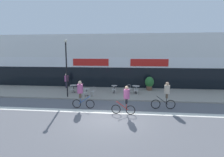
{
  "coord_description": "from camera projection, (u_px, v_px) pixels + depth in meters",
  "views": [
    {
      "loc": [
        1.33,
        -10.57,
        4.23
      ],
      "look_at": [
        -0.43,
        5.8,
        1.82
      ],
      "focal_mm": 28.0,
      "sensor_mm": 36.0,
      "label": 1
    }
  ],
  "objects": [
    {
      "name": "ground_plane",
      "position": [
        109.0,
        120.0,
        11.15
      ],
      "size": [
        120.0,
        120.0,
        0.0
      ],
      "primitive_type": "plane",
      "color": "#5B5B60"
    },
    {
      "name": "sidewalk_slab",
      "position": [
        118.0,
        93.0,
        18.28
      ],
      "size": [
        40.0,
        5.5,
        0.12
      ],
      "primitive_type": "cube",
      "color": "gray",
      "rests_on": "ground"
    },
    {
      "name": "storefront_facade",
      "position": [
        120.0,
        61.0,
        22.46
      ],
      "size": [
        40.0,
        4.06,
        6.45
      ],
      "color": "silver",
      "rests_on": "ground"
    },
    {
      "name": "bike_lane_stripe",
      "position": [
        112.0,
        112.0,
        12.6
      ],
      "size": [
        36.0,
        0.7,
        0.01
      ],
      "primitive_type": "cube",
      "color": "silver",
      "rests_on": "ground"
    },
    {
      "name": "bistro_table_0",
      "position": [
        74.0,
        87.0,
        18.33
      ],
      "size": [
        0.78,
        0.78,
        0.77
      ],
      "color": "black",
      "rests_on": "sidewalk_slab"
    },
    {
      "name": "bistro_table_1",
      "position": [
        87.0,
        91.0,
        16.83
      ],
      "size": [
        0.65,
        0.65,
        0.7
      ],
      "color": "black",
      "rests_on": "sidewalk_slab"
    },
    {
      "name": "bistro_table_2",
      "position": [
        114.0,
        88.0,
        18.27
      ],
      "size": [
        0.63,
        0.63,
        0.74
      ],
      "color": "black",
      "rests_on": "sidewalk_slab"
    },
    {
      "name": "bistro_table_3",
      "position": [
        136.0,
        88.0,
        17.94
      ],
      "size": [
        0.78,
        0.78,
        0.77
      ],
      "color": "black",
      "rests_on": "sidewalk_slab"
    },
    {
      "name": "cafe_chair_0_near",
      "position": [
        71.0,
        89.0,
        17.72
      ],
      "size": [
        0.41,
        0.58,
        0.9
      ],
      "rotation": [
        0.0,
        0.0,
        1.53
      ],
      "color": "#B7B2AD",
      "rests_on": "sidewalk_slab"
    },
    {
      "name": "cafe_chair_0_side",
      "position": [
        79.0,
        88.0,
        18.28
      ],
      "size": [
        0.59,
        0.42,
        0.9
      ],
      "rotation": [
        0.0,
        0.0,
        3.2
      ],
      "color": "#B7B2AD",
      "rests_on": "sidewalk_slab"
    },
    {
      "name": "cafe_chair_1_near",
      "position": [
        85.0,
        92.0,
        16.21
      ],
      "size": [
        0.45,
        0.6,
        0.9
      ],
      "rotation": [
        0.0,
        0.0,
        1.71
      ],
      "color": "#B7B2AD",
      "rests_on": "sidewalk_slab"
    },
    {
      "name": "cafe_chair_1_side",
      "position": [
        93.0,
        91.0,
        16.77
      ],
      "size": [
        0.6,
        0.45,
        0.9
      ],
      "rotation": [
        0.0,
        0.0,
        3.28
      ],
      "color": "#B7B2AD",
      "rests_on": "sidewalk_slab"
    },
    {
      "name": "cafe_chair_2_near",
      "position": [
        114.0,
        89.0,
        17.66
      ],
      "size": [
        0.43,
        0.59,
        0.9
      ],
      "rotation": [
        0.0,
        0.0,
        1.48
      ],
      "color": "#B7B2AD",
      "rests_on": "sidewalk_slab"
    },
    {
      "name": "cafe_chair_3_near",
      "position": [
        136.0,
        89.0,
        17.33
      ],
      "size": [
        0.41,
        0.58,
        0.9
      ],
      "rotation": [
        0.0,
        0.0,
        1.59
      ],
      "color": "#B7B2AD",
      "rests_on": "sidewalk_slab"
    },
    {
      "name": "cafe_chair_3_side",
      "position": [
        130.0,
        88.0,
        18.0
      ],
      "size": [
        0.59,
        0.44,
        0.9
      ],
      "rotation": [
        0.0,
        0.0,
        0.11
      ],
      "color": "#B7B2AD",
      "rests_on": "sidewalk_slab"
    },
    {
      "name": "planter_pot",
      "position": [
        149.0,
        83.0,
        19.4
      ],
      "size": [
        0.98,
        0.98,
        1.5
      ],
      "color": "brown",
      "rests_on": "sidewalk_slab"
    },
    {
      "name": "lamp_post",
      "position": [
        66.0,
        64.0,
        16.15
      ],
      "size": [
        0.26,
        0.26,
        5.31
      ],
      "color": "black",
      "rests_on": "sidewalk_slab"
    },
    {
      "name": "cyclist_0",
      "position": [
        81.0,
        92.0,
        13.33
      ],
      "size": [
        1.74,
        0.48,
        2.13
      ],
      "rotation": [
        0.0,
        0.0,
        0.01
      ],
      "color": "black",
      "rests_on": "ground"
    },
    {
      "name": "cyclist_1",
      "position": [
        166.0,
        94.0,
        13.13
      ],
      "size": [
        1.83,
        0.48,
        2.09
      ],
      "rotation": [
        0.0,
        0.0,
        3.17
      ],
      "color": "black",
      "rests_on": "ground"
    },
    {
      "name": "cyclist_2",
      "position": [
        126.0,
        98.0,
        11.97
      ],
      "size": [
        1.67,
        0.51,
        2.01
      ],
      "rotation": [
        0.0,
        0.0,
        3.07
      ],
      "color": "black",
      "rests_on": "ground"
    },
    {
      "name": "pedestrian_near_end",
      "position": [
        66.0,
        79.0,
        20.59
      ],
      "size": [
        0.44,
        0.44,
        1.72
      ],
      "rotation": [
        0.0,
        0.0,
        3.14
      ],
      "color": "#382D47",
      "rests_on": "sidewalk_slab"
    }
  ]
}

